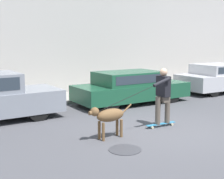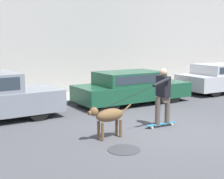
{
  "view_description": "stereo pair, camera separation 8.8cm",
  "coord_description": "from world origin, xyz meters",
  "views": [
    {
      "loc": [
        -5.56,
        -5.95,
        2.35
      ],
      "look_at": [
        -0.86,
        1.54,
        0.95
      ],
      "focal_mm": 50.0,
      "sensor_mm": 36.0,
      "label": 1
    },
    {
      "loc": [
        -5.48,
        -6.0,
        2.35
      ],
      "look_at": [
        -0.86,
        1.54,
        0.95
      ],
      "focal_mm": 50.0,
      "sensor_mm": 36.0,
      "label": 2
    }
  ],
  "objects": [
    {
      "name": "manhole_cover",
      "position": [
        -1.89,
        -0.62,
        0.01
      ],
      "size": [
        0.71,
        0.71,
        0.01
      ],
      "color": "#38383D",
      "rests_on": "ground_plane"
    },
    {
      "name": "ground_plane",
      "position": [
        0.0,
        0.0,
        0.0
      ],
      "size": [
        36.0,
        36.0,
        0.0
      ],
      "primitive_type": "plane",
      "color": "#47474C"
    },
    {
      "name": "fire_hydrant",
      "position": [
        3.61,
        4.28,
        0.4
      ],
      "size": [
        0.18,
        0.18,
        0.77
      ],
      "color": "#4C5156",
      "rests_on": "ground_plane"
    },
    {
      "name": "sidewalk_curb",
      "position": [
        0.0,
        5.54,
        0.06
      ],
      "size": [
        30.0,
        2.03,
        0.12
      ],
      "color": "gray",
      "rests_on": "ground_plane"
    },
    {
      "name": "dog",
      "position": [
        -1.76,
        0.25,
        0.56
      ],
      "size": [
        1.25,
        0.36,
        0.82
      ],
      "rotation": [
        0.0,
        0.0,
        3.2
      ],
      "color": "brown",
      "rests_on": "ground_plane"
    },
    {
      "name": "skateboarder",
      "position": [
        0.04,
        0.37,
        0.91
      ],
      "size": [
        2.63,
        0.58,
        1.6
      ],
      "rotation": [
        0.0,
        0.0,
        3.08
      ],
      "color": "beige",
      "rests_on": "ground_plane"
    },
    {
      "name": "parked_car_1",
      "position": [
        1.2,
        3.48,
        0.59
      ],
      "size": [
        4.4,
        1.76,
        1.2
      ],
      "rotation": [
        0.0,
        0.0,
        -0.01
      ],
      "color": "black",
      "rests_on": "ground_plane"
    },
    {
      "name": "back_wall",
      "position": [
        0.0,
        6.72,
        2.78
      ],
      "size": [
        32.0,
        0.3,
        5.56
      ],
      "color": "#B2ADA8",
      "rests_on": "ground_plane"
    },
    {
      "name": "parked_car_2",
      "position": [
        6.16,
        3.48,
        0.63
      ],
      "size": [
        4.02,
        1.98,
        1.28
      ],
      "rotation": [
        0.0,
        0.0,
        -0.04
      ],
      "color": "black",
      "rests_on": "ground_plane"
    }
  ]
}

